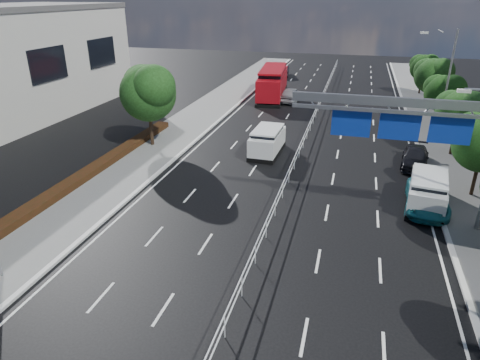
% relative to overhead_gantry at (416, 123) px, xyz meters
% --- Properties ---
extents(ground, '(160.00, 160.00, 0.00)m').
position_rel_overhead_gantry_xyz_m(ground, '(-6.74, -10.05, -5.61)').
color(ground, black).
rests_on(ground, ground).
extents(kerb_near, '(0.25, 140.00, 0.15)m').
position_rel_overhead_gantry_xyz_m(kerb_near, '(-15.74, -10.05, -5.54)').
color(kerb_near, silver).
rests_on(kerb_near, ground).
extents(median_fence, '(0.05, 85.00, 1.02)m').
position_rel_overhead_gantry_xyz_m(median_fence, '(-6.74, 12.45, -5.08)').
color(median_fence, silver).
rests_on(median_fence, ground).
extents(hedge_near, '(1.00, 36.00, 0.44)m').
position_rel_overhead_gantry_xyz_m(hedge_near, '(-20.04, -5.05, -5.25)').
color(hedge_near, black).
rests_on(hedge_near, sidewalk_near).
extents(overhead_gantry, '(10.24, 0.38, 7.45)m').
position_rel_overhead_gantry_xyz_m(overhead_gantry, '(0.00, 0.00, 0.00)').
color(overhead_gantry, gray).
rests_on(overhead_gantry, ground).
extents(streetlight_far, '(2.78, 2.40, 9.00)m').
position_rel_overhead_gantry_xyz_m(streetlight_far, '(3.76, 15.95, -0.40)').
color(streetlight_far, gray).
rests_on(streetlight_far, ground).
extents(near_tree_back, '(4.84, 4.51, 6.69)m').
position_rel_overhead_gantry_xyz_m(near_tree_back, '(-18.68, 7.92, -1.00)').
color(near_tree_back, black).
rests_on(near_tree_back, ground).
extents(far_tree_e, '(3.63, 3.38, 5.13)m').
position_rel_overhead_gantry_xyz_m(far_tree_e, '(4.51, 11.93, -2.05)').
color(far_tree_e, black).
rests_on(far_tree_e, ground).
extents(far_tree_f, '(3.52, 3.28, 5.02)m').
position_rel_overhead_gantry_xyz_m(far_tree_f, '(4.50, 19.43, -2.12)').
color(far_tree_f, black).
rests_on(far_tree_f, ground).
extents(far_tree_g, '(3.96, 3.69, 5.45)m').
position_rel_overhead_gantry_xyz_m(far_tree_g, '(4.51, 26.92, -1.85)').
color(far_tree_g, black).
rests_on(far_tree_g, ground).
extents(far_tree_h, '(3.41, 3.18, 4.91)m').
position_rel_overhead_gantry_xyz_m(far_tree_h, '(4.50, 34.43, -2.18)').
color(far_tree_h, black).
rests_on(far_tree_h, ground).
extents(white_minivan, '(2.14, 4.72, 2.03)m').
position_rel_overhead_gantry_xyz_m(white_minivan, '(-9.31, 8.70, -4.61)').
color(white_minivan, black).
rests_on(white_minivan, ground).
extents(red_bus, '(3.90, 11.79, 3.46)m').
position_rel_overhead_gantry_xyz_m(red_bus, '(-12.81, 28.38, -3.80)').
color(red_bus, black).
rests_on(red_bus, ground).
extents(near_car_silver, '(2.25, 4.92, 1.64)m').
position_rel_overhead_gantry_xyz_m(near_car_silver, '(-10.26, 26.50, -4.79)').
color(near_car_silver, '#96999D').
rests_on(near_car_silver, ground).
extents(near_car_dark, '(2.18, 4.74, 1.50)m').
position_rel_overhead_gantry_xyz_m(near_car_dark, '(-13.96, 42.61, -4.85)').
color(near_car_dark, black).
rests_on(near_car_dark, ground).
extents(silver_minivan, '(2.63, 4.96, 1.96)m').
position_rel_overhead_gantry_xyz_m(silver_minivan, '(1.56, 2.28, -4.64)').
color(silver_minivan, black).
rests_on(silver_minivan, ground).
extents(parked_car_teal, '(2.75, 5.19, 1.39)m').
position_rel_overhead_gantry_xyz_m(parked_car_teal, '(1.56, 1.95, -4.91)').
color(parked_car_teal, '#1A6A76').
rests_on(parked_car_teal, ground).
extents(parked_car_dark, '(2.35, 4.64, 1.29)m').
position_rel_overhead_gantry_xyz_m(parked_car_dark, '(1.56, 8.95, -4.96)').
color(parked_car_dark, black).
rests_on(parked_car_dark, ground).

